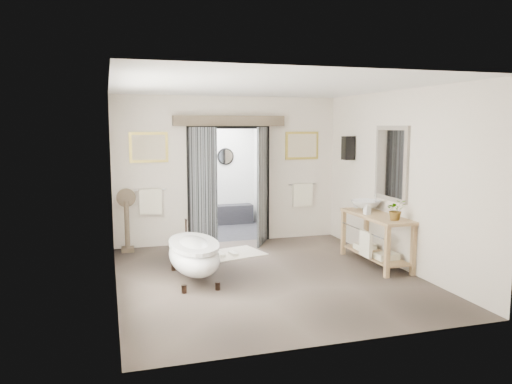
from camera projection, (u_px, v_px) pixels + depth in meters
The scene contains 13 objects.
ground_plane at pixel (267, 277), 7.72m from camera, with size 5.00×5.00×0.00m, color #6B5A4F.
room_shell at pixel (268, 157), 7.35m from camera, with size 4.52×5.02×2.91m.
shower_room at pixel (214, 188), 11.40m from camera, with size 2.22×2.01×2.51m.
back_wall_dressing at pixel (231, 165), 9.72m from camera, with size 3.82×0.75×2.52m.
clawfoot_tub at pixel (194, 255), 7.53m from camera, with size 0.73×1.63×0.80m.
vanity at pixel (375, 235), 8.36m from camera, with size 0.57×1.60×0.85m.
pedestal_mirror at pixel (127, 225), 9.21m from camera, with size 0.35×0.23×1.19m.
rug at pixel (229, 254), 9.07m from camera, with size 1.20×0.80×0.01m, color white.
slippers at pixel (227, 254), 8.94m from camera, with size 0.38×0.27×0.05m.
basin at pixel (366, 206), 8.71m from camera, with size 0.52×0.52×0.18m, color white.
plant at pixel (396, 210), 7.81m from camera, with size 0.30×0.26×0.33m, color gray.
soap_bottle_a at pixel (367, 208), 8.32m from camera, with size 0.09×0.10×0.21m, color gray.
soap_bottle_b at pixel (357, 204), 8.98m from camera, with size 0.12×0.12×0.15m, color gray.
Camera 1 is at (-2.31, -7.12, 2.31)m, focal length 35.00 mm.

